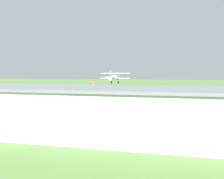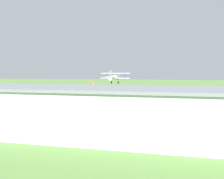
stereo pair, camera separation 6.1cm
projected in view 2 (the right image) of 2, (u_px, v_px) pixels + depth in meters
ground_plane at (118, 105)px, 65.05m from camera, size 400.00×400.00×0.00m
hangar at (95, 111)px, 33.77m from camera, size 39.35×14.67×6.44m
biplane at (115, 77)px, 66.84m from camera, size 8.37×7.17×3.61m
car_orange at (24, 110)px, 50.72m from camera, size 2.00×4.15×1.57m
person_at_fence_line at (42, 107)px, 54.43m from camera, size 0.42×0.42×1.66m
person_crossing_taxiway at (218, 115)px, 44.35m from camera, size 0.54×0.54×1.75m
person_beside_truck at (67, 108)px, 53.60m from camera, size 0.42×0.42×1.68m
person_watching_takeoff at (6, 112)px, 48.19m from camera, size 0.53×0.53×1.60m
windsock at (91, 84)px, 69.02m from camera, size 1.45×0.79×5.85m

